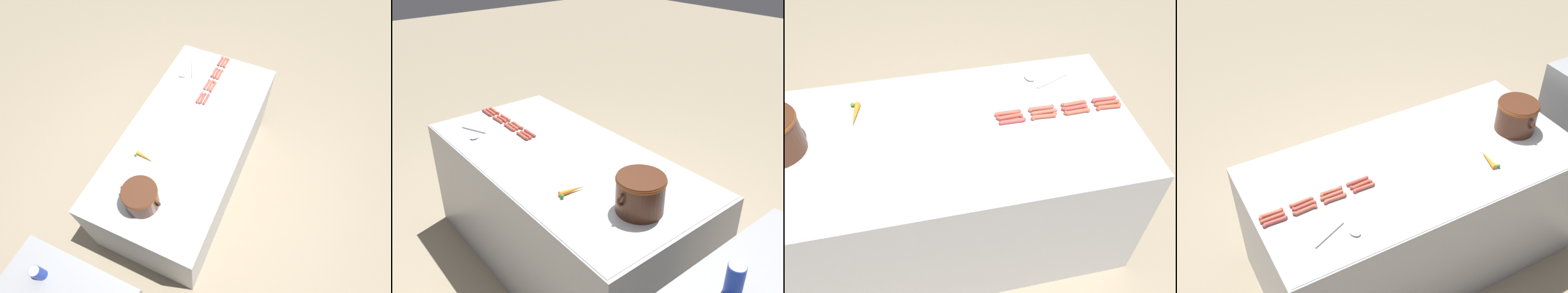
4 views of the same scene
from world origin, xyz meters
TOP-DOWN VIEW (x-y plane):
  - ground_plane at (0.00, 0.00)m, footprint 20.00×20.00m
  - griddle_counter at (0.00, 0.00)m, footprint 1.01×2.06m
  - hot_dog_0 at (-0.01, -0.93)m, footprint 0.03×0.14m
  - hot_dog_1 at (-0.01, -0.75)m, footprint 0.03×0.14m
  - hot_dog_2 at (-0.01, -0.57)m, footprint 0.03×0.14m
  - hot_dog_3 at (-0.01, -0.40)m, footprint 0.02×0.14m
  - hot_dog_4 at (0.03, -0.93)m, footprint 0.02×0.14m
  - hot_dog_5 at (0.02, -0.75)m, footprint 0.03×0.14m
  - hot_dog_6 at (0.02, -0.58)m, footprint 0.02×0.14m
  - hot_dog_7 at (0.03, -0.39)m, footprint 0.03×0.14m
  - hot_dog_8 at (0.06, -0.93)m, footprint 0.03×0.14m
  - hot_dog_9 at (0.06, -0.76)m, footprint 0.03×0.14m
  - hot_dog_10 at (0.06, -0.57)m, footprint 0.03×0.14m
  - hot_dog_11 at (0.06, -0.39)m, footprint 0.03×0.14m
  - serving_spoon at (0.31, -0.63)m, footprint 0.14×0.26m
  - carrot at (0.21, 0.39)m, footprint 0.18×0.06m

SIDE VIEW (x-z plane):
  - ground_plane at x=0.00m, z-range 0.00..0.00m
  - griddle_counter at x=0.00m, z-range 0.00..0.87m
  - serving_spoon at x=0.31m, z-range 0.87..0.89m
  - hot_dog_0 at x=-0.01m, z-range 0.87..0.89m
  - hot_dog_1 at x=-0.01m, z-range 0.87..0.89m
  - hot_dog_2 at x=-0.01m, z-range 0.87..0.89m
  - hot_dog_3 at x=-0.01m, z-range 0.87..0.89m
  - hot_dog_4 at x=0.03m, z-range 0.87..0.89m
  - hot_dog_5 at x=0.02m, z-range 0.87..0.89m
  - hot_dog_6 at x=0.02m, z-range 0.87..0.89m
  - hot_dog_7 at x=0.03m, z-range 0.87..0.89m
  - hot_dog_8 at x=0.06m, z-range 0.87..0.89m
  - hot_dog_9 at x=0.06m, z-range 0.87..0.89m
  - hot_dog_10 at x=0.06m, z-range 0.87..0.89m
  - hot_dog_11 at x=0.06m, z-range 0.87..0.89m
  - carrot at x=0.21m, z-range 0.87..0.90m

